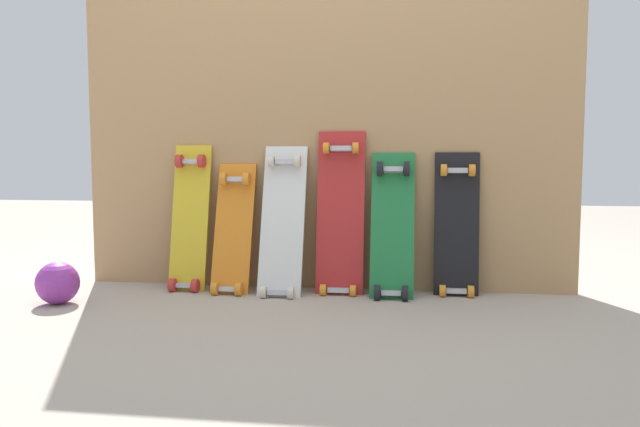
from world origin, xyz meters
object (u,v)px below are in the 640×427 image
object	(u,v)px
skateboard_yellow	(189,223)
skateboard_black	(457,231)
skateboard_red	(340,219)
skateboard_orange	(233,234)
rubber_ball	(58,283)
skateboard_white	(282,227)
skateboard_green	(392,231)

from	to	relation	value
skateboard_yellow	skateboard_black	distance (m)	1.33
skateboard_red	skateboard_black	size ratio (longest dim) A/B	1.14
skateboard_red	skateboard_black	world-z (taller)	skateboard_red
skateboard_orange	skateboard_black	world-z (taller)	skateboard_black
skateboard_black	rubber_ball	world-z (taller)	skateboard_black
skateboard_white	rubber_ball	world-z (taller)	skateboard_white
skateboard_green	skateboard_black	size ratio (longest dim) A/B	1.00
skateboard_orange	skateboard_green	bearing A→B (deg)	0.16
skateboard_black	skateboard_red	bearing A→B (deg)	-177.27
skateboard_yellow	rubber_ball	xyz separation A→B (m)	(-0.48, -0.42, -0.24)
skateboard_red	skateboard_green	distance (m)	0.26
skateboard_red	skateboard_green	world-z (taller)	skateboard_red
skateboard_green	skateboard_orange	bearing A→B (deg)	-179.84
skateboard_black	skateboard_orange	bearing A→B (deg)	-176.39
skateboard_red	skateboard_white	bearing A→B (deg)	-169.02
skateboard_yellow	skateboard_green	distance (m)	1.02
skateboard_white	skateboard_red	xyz separation A→B (m)	(0.28, 0.05, 0.04)
skateboard_red	rubber_ball	distance (m)	1.34
skateboard_red	rubber_ball	bearing A→B (deg)	-160.81
skateboard_black	rubber_ball	xyz separation A→B (m)	(-1.81, -0.46, -0.22)
skateboard_orange	skateboard_red	distance (m)	0.54
skateboard_red	skateboard_green	bearing A→B (deg)	-8.94
skateboard_orange	skateboard_red	xyz separation A→B (m)	(0.53, 0.04, 0.08)
skateboard_red	skateboard_green	size ratio (longest dim) A/B	1.15
skateboard_yellow	skateboard_orange	size ratio (longest dim) A/B	1.13
skateboard_orange	skateboard_green	world-z (taller)	skateboard_green
skateboard_yellow	skateboard_green	xyz separation A→B (m)	(1.02, -0.02, -0.02)
skateboard_white	skateboard_red	world-z (taller)	skateboard_red
skateboard_orange	skateboard_green	size ratio (longest dim) A/B	0.93
skateboard_yellow	skateboard_green	bearing A→B (deg)	-1.39
skateboard_yellow	skateboard_black	world-z (taller)	skateboard_yellow
skateboard_green	skateboard_black	world-z (taller)	skateboard_black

